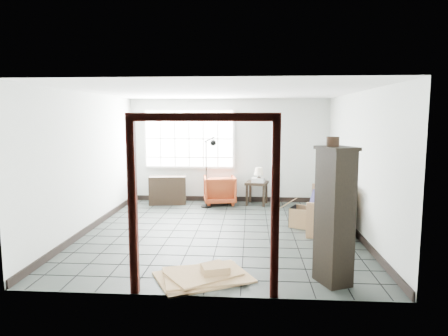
# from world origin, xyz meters

# --- Properties ---
(ground) EXTENTS (5.50, 5.50, 0.00)m
(ground) POSITION_xyz_m (0.00, 0.00, 0.00)
(ground) COLOR black
(ground) RESTS_ON ground
(room_shell) EXTENTS (5.02, 5.52, 2.61)m
(room_shell) POSITION_xyz_m (0.00, 0.03, 1.68)
(room_shell) COLOR silver
(room_shell) RESTS_ON ground
(window_panel) EXTENTS (2.32, 0.08, 1.52)m
(window_panel) POSITION_xyz_m (-1.00, 2.70, 1.60)
(window_panel) COLOR silver
(window_panel) RESTS_ON ground
(doorway_trim) EXTENTS (1.80, 0.08, 2.20)m
(doorway_trim) POSITION_xyz_m (0.00, -2.70, 1.38)
(doorway_trim) COLOR #3B120D
(doorway_trim) RESTS_ON ground
(futon_sofa) EXTENTS (1.21, 2.26, 0.95)m
(futon_sofa) POSITION_xyz_m (2.22, 0.63, 0.34)
(futon_sofa) COLOR #946843
(futon_sofa) RESTS_ON ground
(armchair) EXTENTS (0.86, 0.82, 0.78)m
(armchair) POSITION_xyz_m (-0.21, 2.40, 0.39)
(armchair) COLOR #903B15
(armchair) RESTS_ON ground
(side_table) EXTENTS (0.61, 0.61, 0.57)m
(side_table) POSITION_xyz_m (0.71, 2.40, 0.47)
(side_table) COLOR black
(side_table) RESTS_ON ground
(table_lamp) EXTENTS (0.30, 0.30, 0.36)m
(table_lamp) POSITION_xyz_m (0.76, 2.33, 0.82)
(table_lamp) COLOR black
(table_lamp) RESTS_ON side_table
(projector) EXTENTS (0.34, 0.29, 0.11)m
(projector) POSITION_xyz_m (0.74, 2.33, 0.62)
(projector) COLOR silver
(projector) RESTS_ON side_table
(floor_lamp) EXTENTS (0.45, 0.45, 1.70)m
(floor_lamp) POSITION_xyz_m (-0.40, 1.92, 0.91)
(floor_lamp) COLOR black
(floor_lamp) RESTS_ON ground
(console_shelf) EXTENTS (0.94, 0.48, 0.70)m
(console_shelf) POSITION_xyz_m (-1.49, 2.28, 0.35)
(console_shelf) COLOR black
(console_shelf) RESTS_ON ground
(tall_shelf) EXTENTS (0.54, 0.59, 1.78)m
(tall_shelf) POSITION_xyz_m (1.64, -2.24, 0.91)
(tall_shelf) COLOR black
(tall_shelf) RESTS_ON ground
(pot) EXTENTS (0.21, 0.21, 0.12)m
(pot) POSITION_xyz_m (1.59, -2.21, 1.84)
(pot) COLOR black
(pot) RESTS_ON tall_shelf
(open_box) EXTENTS (1.03, 0.78, 0.52)m
(open_box) POSITION_xyz_m (1.66, 0.45, 0.19)
(open_box) COLOR #936D47
(open_box) RESTS_ON ground
(cardboard_pile) EXTENTS (1.46, 1.31, 0.17)m
(cardboard_pile) POSITION_xyz_m (-0.04, -2.20, 0.05)
(cardboard_pile) COLOR #936D47
(cardboard_pile) RESTS_ON ground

